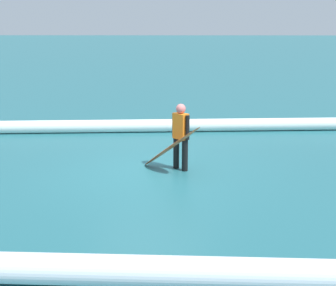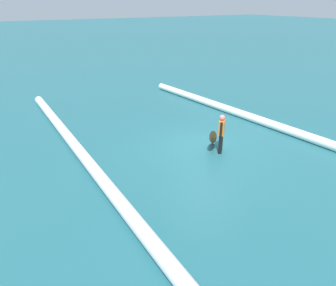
{
  "view_description": "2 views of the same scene",
  "coord_description": "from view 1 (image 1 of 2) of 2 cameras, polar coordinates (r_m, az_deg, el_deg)",
  "views": [
    {
      "loc": [
        -0.62,
        10.07,
        3.34
      ],
      "look_at": [
        -0.46,
        1.92,
        1.18
      ],
      "focal_mm": 49.78,
      "sensor_mm": 36.0,
      "label": 1
    },
    {
      "loc": [
        -9.81,
        7.78,
        5.5
      ],
      "look_at": [
        -0.66,
        2.2,
        0.9
      ],
      "focal_mm": 35.68,
      "sensor_mm": 36.0,
      "label": 2
    }
  ],
  "objects": [
    {
      "name": "wave_crest_midground",
      "position": [
        6.2,
        2.69,
        -15.52
      ],
      "size": [
        21.64,
        0.97,
        0.41
      ],
      "primitive_type": "cylinder",
      "rotation": [
        0.0,
        1.57,
        -0.03
      ],
      "color": "silver",
      "rests_on": "ground_plane"
    },
    {
      "name": "surfer",
      "position": [
        10.54,
        1.56,
        1.2
      ],
      "size": [
        0.39,
        0.43,
        1.53
      ],
      "rotation": [
        0.0,
        0.0,
        5.49
      ],
      "color": "black",
      "rests_on": "ground_plane"
    },
    {
      "name": "ground_plane",
      "position": [
        10.63,
        -2.27,
        -3.5
      ],
      "size": [
        198.36,
        198.36,
        0.0
      ],
      "primitive_type": "plane",
      "color": "#22606A"
    },
    {
      "name": "wave_crest_foreground",
      "position": [
        14.35,
        -3.27,
        2.12
      ],
      "size": [
        17.55,
        1.57,
        0.39
      ],
      "primitive_type": "cylinder",
      "rotation": [
        0.0,
        1.57,
        0.07
      ],
      "color": "white",
      "rests_on": "ground_plane"
    },
    {
      "name": "surfboard",
      "position": [
        10.4,
        0.33,
        -0.52
      ],
      "size": [
        1.44,
        1.28,
        1.21
      ],
      "color": "#E55926",
      "rests_on": "ground_plane"
    }
  ]
}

